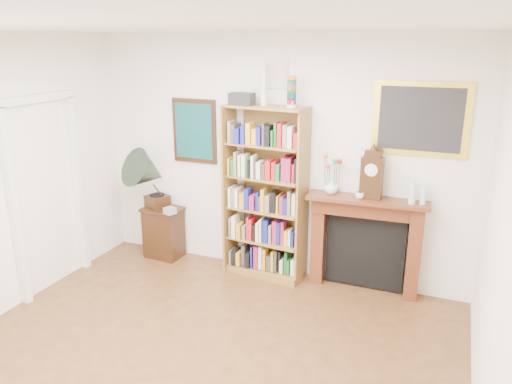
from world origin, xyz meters
TOP-DOWN VIEW (x-y plane):
  - room at (0.00, 0.00)m, footprint 4.51×5.01m
  - door_casing at (-2.21, 1.20)m, footprint 0.08×1.02m
  - teal_poster at (-1.05, 2.48)m, footprint 0.58×0.04m
  - small_picture at (0.00, 2.48)m, footprint 0.26×0.04m
  - gilt_painting at (1.55, 2.48)m, footprint 0.95×0.04m
  - bookshelf at (-0.06, 2.31)m, footprint 0.96×0.42m
  - side_cabinet at (-1.46, 2.30)m, footprint 0.51×0.39m
  - fireplace at (1.10, 2.40)m, footprint 1.31×0.38m
  - gramophone at (-1.54, 2.19)m, footprint 0.70×0.77m
  - cd_stack at (-1.25, 2.16)m, footprint 0.15×0.15m
  - mantel_clock at (1.13, 2.35)m, footprint 0.23×0.14m
  - flower_vase at (0.69, 2.37)m, footprint 0.19×0.19m
  - teacup at (1.02, 2.30)m, footprint 0.13×0.13m
  - bottle_left at (1.55, 2.34)m, footprint 0.07×0.07m
  - bottle_right at (1.66, 2.36)m, footprint 0.06×0.06m

SIDE VIEW (x-z plane):
  - side_cabinet at x=-1.46m, z-range 0.00..0.66m
  - fireplace at x=1.10m, z-range 0.09..1.19m
  - cd_stack at x=-1.25m, z-range 0.66..0.74m
  - gramophone at x=-1.54m, z-range 0.72..1.53m
  - teacup at x=1.02m, z-range 1.09..1.17m
  - bookshelf at x=-0.06m, z-range -0.03..2.30m
  - flower_vase at x=0.69m, z-range 1.09..1.26m
  - bottle_right at x=1.66m, z-range 1.09..1.29m
  - bottle_left at x=1.55m, z-range 1.09..1.33m
  - door_casing at x=-2.21m, z-range 0.18..2.35m
  - mantel_clock at x=1.13m, z-range 1.09..1.61m
  - room at x=0.00m, z-range -0.01..2.81m
  - teal_poster at x=-1.05m, z-range 1.26..2.04m
  - gilt_painting at x=1.55m, z-range 1.58..2.33m
  - small_picture at x=0.00m, z-range 2.20..2.50m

